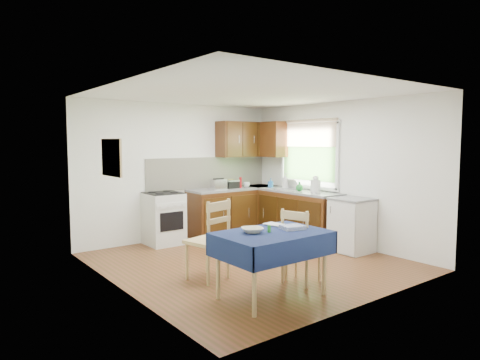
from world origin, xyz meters
TOP-DOWN VIEW (x-y plane):
  - floor at (0.00, 0.00)m, footprint 4.20×4.20m
  - ceiling at (0.00, 0.00)m, footprint 4.00×4.20m
  - wall_back at (0.00, 2.10)m, footprint 4.00×0.02m
  - wall_front at (0.00, -2.10)m, footprint 4.00×0.02m
  - wall_left at (-2.00, 0.00)m, footprint 0.02×4.20m
  - wall_right at (2.00, 0.00)m, footprint 0.02×4.20m
  - base_cabinets at (1.36, 1.26)m, footprint 1.90×2.30m
  - worktop_back at (1.05, 1.80)m, footprint 1.90×0.60m
  - worktop_right at (1.70, 0.65)m, footprint 0.60×1.70m
  - worktop_corner at (1.70, 1.80)m, footprint 0.60×0.60m
  - splashback at (0.65, 2.08)m, footprint 2.70×0.02m
  - upper_cabinets at (1.52, 1.80)m, footprint 1.20×0.85m
  - stove at (-0.50, 1.80)m, footprint 0.60×0.61m
  - window at (1.97, 0.70)m, footprint 0.04×1.48m
  - fridge at (1.70, -0.55)m, footprint 0.58×0.60m
  - corkboard at (-1.97, 0.30)m, footprint 0.04×0.62m
  - dining_table at (-0.71, -1.30)m, footprint 1.26×0.85m
  - chair_far at (-0.93, -0.35)m, footprint 0.57×0.57m
  - chair_near at (-0.12, -1.15)m, footprint 0.52×0.52m
  - toaster at (0.62, 1.72)m, footprint 0.28×0.17m
  - sandwich_press at (0.96, 1.79)m, footprint 0.27×0.24m
  - sauce_bottle at (1.12, 1.68)m, footprint 0.05×0.05m
  - yellow_packet at (1.06, 1.92)m, footprint 0.13×0.10m
  - dish_rack at (1.69, 0.91)m, footprint 0.43×0.33m
  - kettle at (1.75, 0.30)m, footprint 0.18×0.18m
  - cup at (1.31, 1.74)m, footprint 0.13×0.13m
  - soap_bottle_a at (1.67, 1.00)m, footprint 0.17×0.17m
  - soap_bottle_b at (1.65, 1.40)m, footprint 0.11×0.11m
  - soap_bottle_c at (1.67, 0.62)m, footprint 0.16×0.16m
  - plate_bowl at (-0.91, -1.19)m, footprint 0.32×0.32m
  - book at (-0.50, -1.02)m, footprint 0.21×0.26m
  - spice_jar at (-0.74, -1.29)m, footprint 0.04×0.04m
  - tea_towel at (-0.41, -1.33)m, footprint 0.30×0.26m

SIDE VIEW (x-z plane):
  - floor at x=0.00m, z-range 0.00..0.00m
  - base_cabinets at x=1.36m, z-range 0.00..0.86m
  - fridge at x=1.70m, z-range 0.00..0.88m
  - stove at x=-0.50m, z-range 0.00..0.92m
  - chair_near at x=-0.12m, z-range 0.03..0.99m
  - chair_far at x=-0.93m, z-range 0.03..1.09m
  - dining_table at x=-0.71m, z-range 0.28..1.04m
  - book at x=-0.50m, z-range 0.76..0.78m
  - tea_towel at x=-0.41m, z-range 0.76..0.81m
  - plate_bowl at x=-0.91m, z-range 0.76..0.82m
  - spice_jar at x=-0.74m, z-range 0.76..0.85m
  - worktop_back at x=1.05m, z-range 0.86..0.90m
  - worktop_right at x=1.70m, z-range 0.86..0.90m
  - worktop_corner at x=1.70m, z-range 0.86..0.90m
  - dish_rack at x=1.69m, z-range 0.82..1.03m
  - cup at x=1.31m, z-range 0.90..1.00m
  - sandwich_press at x=0.96m, z-range 0.90..1.06m
  - yellow_packet at x=1.06m, z-range 0.90..1.06m
  - soap_bottle_c at x=1.67m, z-range 0.90..1.07m
  - soap_bottle_b at x=1.65m, z-range 0.90..1.08m
  - toaster at x=0.62m, z-range 0.89..1.11m
  - sauce_bottle at x=1.12m, z-range 0.90..1.11m
  - kettle at x=1.75m, z-range 0.88..1.18m
  - soap_bottle_a at x=1.67m, z-range 0.90..1.21m
  - splashback at x=0.65m, z-range 0.90..1.50m
  - wall_back at x=0.00m, z-range 0.00..2.50m
  - wall_front at x=0.00m, z-range 0.00..2.50m
  - wall_left at x=-2.00m, z-range 0.00..2.50m
  - wall_right at x=2.00m, z-range 0.00..2.50m
  - corkboard at x=-1.97m, z-range 1.36..1.83m
  - window at x=1.97m, z-range 1.02..2.28m
  - upper_cabinets at x=1.52m, z-range 1.50..2.20m
  - ceiling at x=0.00m, z-range 2.49..2.51m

